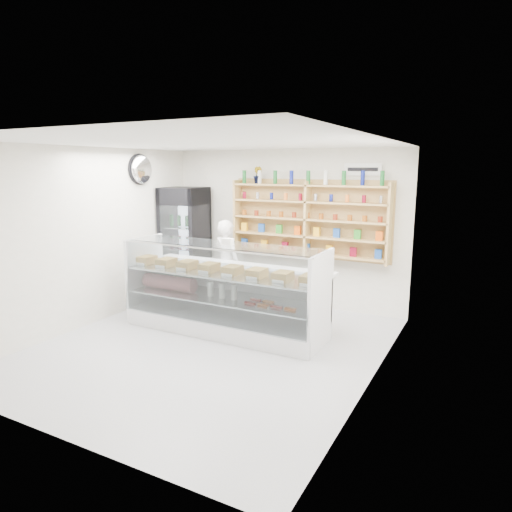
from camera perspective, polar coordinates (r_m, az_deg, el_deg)
The scene contains 8 objects.
room at distance 6.18m, azimuth -5.96°, elevation 0.86°, with size 5.00×5.00×5.00m.
display_counter at distance 7.05m, azimuth -3.92°, elevation -6.44°, with size 3.14×0.94×1.37m.
shop_worker at distance 8.21m, azimuth -3.68°, elevation -0.91°, with size 0.57×0.38×1.58m, color white.
drinks_cooler at distance 8.86m, azimuth -8.86°, elevation 1.66°, with size 0.82×0.80×2.11m.
wall_shelving at distance 7.98m, azimuth 6.44°, elevation 4.56°, with size 2.84×0.28×1.33m.
potted_plant at distance 8.34m, azimuth 0.23°, elevation 10.10°, with size 0.17×0.14×0.31m, color #1E6626.
security_mirror at distance 8.36m, azimuth -14.09°, elevation 10.48°, with size 0.15×0.50×0.50m, color silver.
wall_sign at distance 7.78m, azimuth 13.22°, elevation 10.50°, with size 0.62×0.03×0.20m, color white.
Camera 1 is at (3.39, -5.05, 2.48)m, focal length 32.00 mm.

